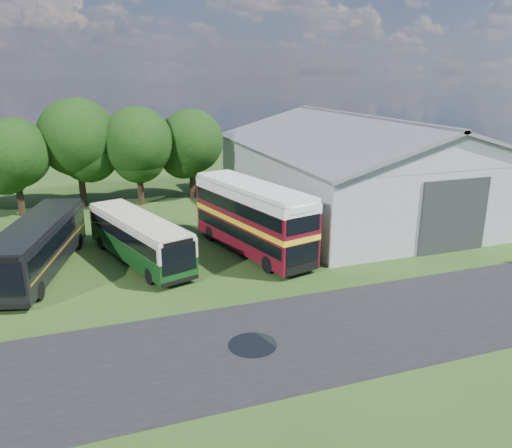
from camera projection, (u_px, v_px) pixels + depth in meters
name	position (u px, v px, depth m)	size (l,w,h in m)	color
ground	(261.00, 311.00, 25.32)	(120.00, 120.00, 0.00)	#1B3912
asphalt_road	(342.00, 329.00, 23.57)	(60.00, 8.00, 0.02)	black
puddle	(253.00, 345.00, 22.14)	(2.20, 2.20, 0.01)	black
storage_shed	(360.00, 162.00, 43.31)	(18.80, 24.80, 8.15)	gray
tree_left_b	(14.00, 153.00, 40.83)	(5.78, 5.78, 8.16)	black
tree_mid	(77.00, 138.00, 43.33)	(6.80, 6.80, 9.60)	black
tree_right_a	(137.00, 142.00, 44.17)	(6.26, 6.26, 8.83)	black
tree_right_b	(191.00, 141.00, 46.56)	(5.98, 5.98, 8.45)	black
shrub_front	(310.00, 258.00, 32.52)	(1.70, 1.70, 1.70)	#194714
shrub_mid	(298.00, 248.00, 34.32)	(1.60, 1.60, 1.60)	#194714
shrub_back	(286.00, 240.00, 36.13)	(1.80, 1.80, 1.80)	#194714
bus_green_single	(139.00, 238.00, 31.58)	(5.58, 10.87, 2.93)	black
bus_maroon_double	(252.00, 219.00, 33.04)	(5.25, 11.18, 4.66)	black
bus_dark_single	(39.00, 245.00, 29.83)	(5.49, 11.82, 3.18)	black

